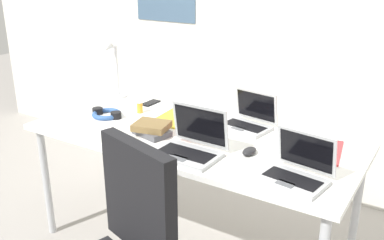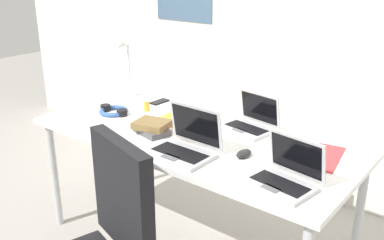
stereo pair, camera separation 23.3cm
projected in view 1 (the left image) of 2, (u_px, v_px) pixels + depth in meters
wall_back at (275, 10)px, 3.05m from camera, size 6.00×0.13×2.60m
desk at (192, 143)px, 2.38m from camera, size 1.80×0.80×0.74m
desk_lamp at (113, 70)px, 2.91m from camera, size 0.12×0.18×0.40m
laptop_far_corner at (248, 120)px, 2.44m from camera, size 0.30×0.26×0.20m
laptop_near_lamp at (191, 145)px, 2.10m from camera, size 0.32×0.26×0.23m
laptop_by_keyboard at (297, 171)px, 1.85m from camera, size 0.30×0.26×0.21m
computer_mouse at (249, 151)px, 2.11m from camera, size 0.07×0.10×0.03m
cell_phone at (151, 103)px, 2.86m from camera, size 0.07×0.14×0.01m
headphones at (107, 114)px, 2.63m from camera, size 0.21×0.18×0.04m
pill_bottle at (140, 106)px, 2.68m from camera, size 0.04×0.04×0.08m
book_stack at (152, 129)px, 2.34m from camera, size 0.22×0.19×0.07m
paper_folder_center at (178, 118)px, 2.58m from camera, size 0.26×0.33×0.01m
paper_folder_back_right at (317, 150)px, 2.16m from camera, size 0.28×0.34×0.01m
coffee_mug at (190, 127)px, 2.33m from camera, size 0.11×0.08×0.09m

